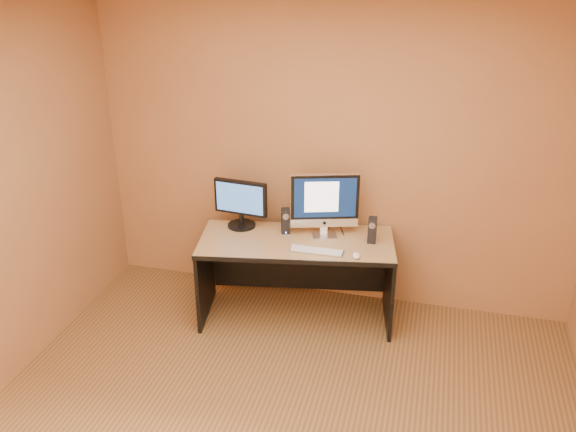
# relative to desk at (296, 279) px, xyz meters

# --- Properties ---
(walls) EXTENTS (4.00, 4.00, 2.60)m
(walls) POSITION_rel_desk_xyz_m (0.20, -1.53, 0.94)
(walls) COLOR #9F6C40
(walls) RESTS_ON ground
(ceiling) EXTENTS (4.00, 4.00, 0.00)m
(ceiling) POSITION_rel_desk_xyz_m (0.20, -1.53, 2.24)
(ceiling) COLOR white
(ceiling) RESTS_ON walls
(desk) EXTENTS (1.63, 0.93, 0.71)m
(desk) POSITION_rel_desk_xyz_m (0.00, 0.00, 0.00)
(desk) COLOR #AD7C56
(desk) RESTS_ON ground
(imac) EXTENTS (0.58, 0.36, 0.53)m
(imac) POSITION_rel_desk_xyz_m (0.20, 0.14, 0.62)
(imac) COLOR silver
(imac) RESTS_ON desk
(second_monitor) EXTENTS (0.48, 0.28, 0.40)m
(second_monitor) POSITION_rel_desk_xyz_m (-0.51, 0.15, 0.56)
(second_monitor) COLOR black
(second_monitor) RESTS_ON desk
(speaker_left) EXTENTS (0.09, 0.09, 0.21)m
(speaker_left) POSITION_rel_desk_xyz_m (-0.12, 0.12, 0.46)
(speaker_left) COLOR black
(speaker_left) RESTS_ON desk
(speaker_right) EXTENTS (0.07, 0.07, 0.21)m
(speaker_right) POSITION_rel_desk_xyz_m (0.58, 0.12, 0.46)
(speaker_right) COLOR black
(speaker_right) RESTS_ON desk
(keyboard) EXTENTS (0.41, 0.11, 0.02)m
(keyboard) POSITION_rel_desk_xyz_m (0.20, -0.15, 0.36)
(keyboard) COLOR #B1B0B5
(keyboard) RESTS_ON desk
(mouse) EXTENTS (0.08, 0.11, 0.03)m
(mouse) POSITION_rel_desk_xyz_m (0.50, -0.17, 0.37)
(mouse) COLOR white
(mouse) RESTS_ON desk
(cable_a) EXTENTS (0.08, 0.20, 0.01)m
(cable_a) POSITION_rel_desk_xyz_m (0.31, 0.29, 0.36)
(cable_a) COLOR black
(cable_a) RESTS_ON desk
(cable_b) EXTENTS (0.08, 0.16, 0.01)m
(cable_b) POSITION_rel_desk_xyz_m (0.21, 0.30, 0.36)
(cable_b) COLOR black
(cable_b) RESTS_ON desk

